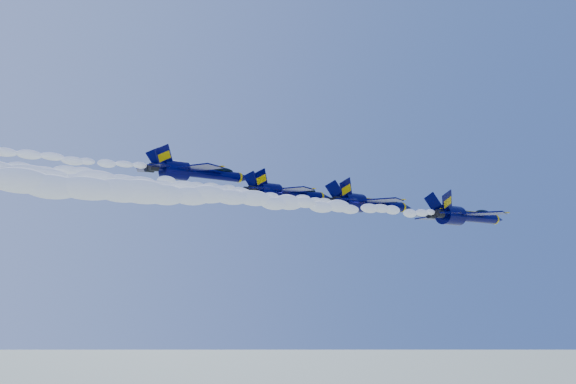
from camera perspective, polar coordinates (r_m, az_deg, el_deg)
jet_lead at (r=85.38m, az=17.57°, el=-2.33°), size 17.78×14.58×6.61m
smoke_trail_jet_lead at (r=59.96m, az=-1.06°, el=-1.01°), size 53.65×2.41×2.17m
jet_second at (r=83.23m, az=8.19°, el=-1.15°), size 17.42×14.29×6.47m
smoke_trail_jet_second at (r=62.86m, az=-13.70°, el=0.67°), size 53.65×2.36×2.12m
jet_third at (r=82.64m, az=-0.22°, el=-0.07°), size 16.10×13.21×5.98m
smoke_trail_jet_third at (r=67.23m, az=-23.34°, el=1.94°), size 53.65×2.18×1.96m
jet_fourth at (r=82.30m, az=-9.30°, el=2.02°), size 17.40×14.28×6.47m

